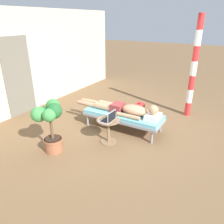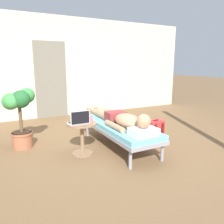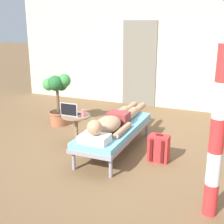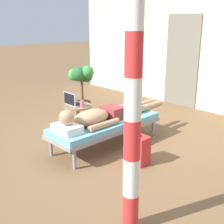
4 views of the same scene
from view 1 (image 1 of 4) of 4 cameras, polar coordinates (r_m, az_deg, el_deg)
ground_plane at (r=5.29m, az=2.23°, el=-3.99°), size 40.00×40.00×0.00m
house_wall_back at (r=6.60m, az=-20.71°, el=12.51°), size 7.60×0.20×2.70m
house_door_panel at (r=6.26m, az=-23.37°, el=8.45°), size 0.84×0.03×2.04m
lounge_chair at (r=5.08m, az=2.95°, el=-0.87°), size 0.67×1.86×0.42m
person_reclining at (r=5.00m, az=3.44°, el=0.81°), size 0.53×2.17×0.32m
side_table at (r=4.52m, az=-0.98°, el=-3.92°), size 0.48×0.48×0.52m
laptop at (r=4.35m, az=-0.83°, el=-1.74°), size 0.31×0.24×0.23m
drink_glass at (r=4.54m, az=0.16°, el=-0.69°), size 0.06×0.06×0.12m
backpack at (r=5.73m, az=6.98°, el=0.24°), size 0.30×0.26×0.42m
potted_plant at (r=4.25m, az=-16.03°, el=-2.37°), size 0.54×0.54×1.04m
porch_post at (r=5.91m, az=20.65°, el=10.65°), size 0.15×0.15×2.55m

